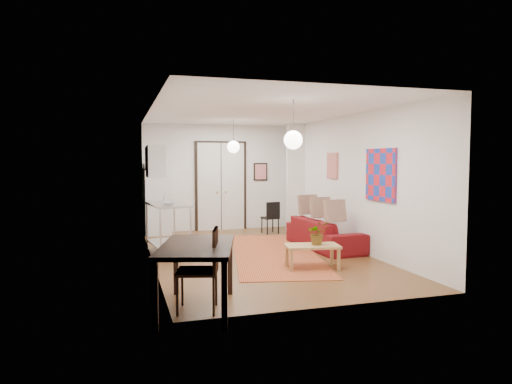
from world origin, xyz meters
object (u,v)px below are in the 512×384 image
object	(u,v)px
coffee_table	(312,248)
black_side_chair	(269,215)
fridge	(157,199)
kitchen_counter	(168,220)
sofa	(324,233)
dining_table	(197,252)
dining_chair_near	(196,261)
dining_chair_far	(196,261)

from	to	relation	value
coffee_table	black_side_chair	xyz separation A→B (m)	(0.51, 3.98, 0.13)
fridge	black_side_chair	xyz separation A→B (m)	(2.85, -0.62, -0.44)
kitchen_counter	black_side_chair	distance (m)	3.43
sofa	coffee_table	world-z (taller)	sofa
kitchen_counter	coffee_table	bearing A→B (deg)	-49.44
coffee_table	dining_table	size ratio (longest dim) A/B	0.59
coffee_table	kitchen_counter	size ratio (longest dim) A/B	0.71
fridge	dining_chair_near	world-z (taller)	fridge
kitchen_counter	dining_chair_far	bearing A→B (deg)	-98.15
sofa	coffee_table	distance (m)	1.93
coffee_table	dining_chair_far	bearing A→B (deg)	-145.76
fridge	dining_table	xyz separation A→B (m)	(0.00, -6.30, -0.16)
fridge	dining_table	size ratio (longest dim) A/B	1.07
dining_chair_far	black_side_chair	bearing A→B (deg)	168.88
coffee_table	kitchen_counter	xyz separation A→B (m)	(-2.33, 2.06, 0.33)
dining_table	dining_chair_near	size ratio (longest dim) A/B	1.63
kitchen_counter	dining_table	xyz separation A→B (m)	(-0.01, -3.76, 0.07)
coffee_table	dining_chair_near	distance (m)	2.85
sofa	kitchen_counter	xyz separation A→B (m)	(-3.34, 0.42, 0.37)
dining_table	black_side_chair	xyz separation A→B (m)	(2.85, 5.68, -0.27)
coffee_table	kitchen_counter	world-z (taller)	kitchen_counter
dining_chair_near	black_side_chair	distance (m)	6.26
sofa	dining_table	world-z (taller)	dining_table
sofa	dining_chair_near	bearing A→B (deg)	131.23
kitchen_counter	black_side_chair	world-z (taller)	kitchen_counter
dining_chair_far	black_side_chair	size ratio (longest dim) A/B	1.26
kitchen_counter	dining_chair_near	distance (m)	3.66
dining_table	fridge	bearing A→B (deg)	90.00
fridge	dining_chair_far	size ratio (longest dim) A/B	1.74
fridge	dining_chair_far	distance (m)	6.20
fridge	dining_chair_far	bearing A→B (deg)	-91.67
fridge	dining_chair_near	size ratio (longest dim) A/B	1.74
sofa	dining_chair_far	xyz separation A→B (m)	(-3.35, -3.24, 0.29)
kitchen_counter	dining_chair_near	size ratio (longest dim) A/B	1.36
black_side_chair	dining_chair_near	bearing A→B (deg)	54.37
fridge	dining_chair_far	world-z (taller)	fridge
coffee_table	dining_table	world-z (taller)	dining_table
dining_table	black_side_chair	size ratio (longest dim) A/B	2.05
dining_table	black_side_chair	distance (m)	6.36
coffee_table	sofa	bearing A→B (deg)	58.48
coffee_table	fridge	world-z (taller)	fridge
sofa	dining_table	bearing A→B (deg)	132.18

